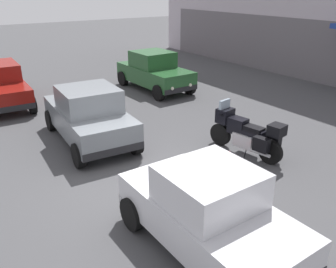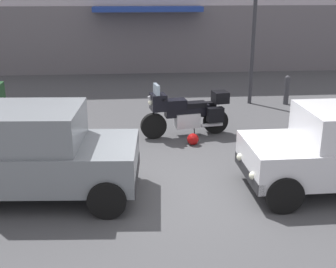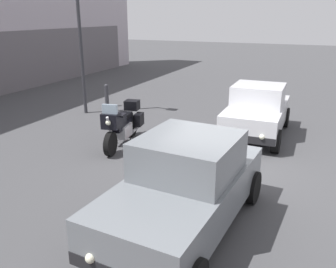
{
  "view_description": "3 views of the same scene",
  "coord_description": "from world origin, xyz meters",
  "px_view_note": "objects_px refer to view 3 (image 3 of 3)",
  "views": [
    {
      "loc": [
        6.46,
        -3.62,
        4.24
      ],
      "look_at": [
        -0.13,
        0.86,
        0.91
      ],
      "focal_mm": 38.07,
      "sensor_mm": 36.0,
      "label": 1
    },
    {
      "loc": [
        -0.97,
        -7.46,
        3.61
      ],
      "look_at": [
        -0.27,
        0.67,
        0.85
      ],
      "focal_mm": 47.12,
      "sensor_mm": 36.0,
      "label": 2
    },
    {
      "loc": [
        -7.73,
        -1.95,
        3.51
      ],
      "look_at": [
        -0.37,
        1.26,
        0.79
      ],
      "focal_mm": 37.73,
      "sensor_mm": 36.0,
      "label": 3
    }
  ],
  "objects_px": {
    "car_hatchback_near": "(186,186)",
    "car_compact_side": "(257,111)",
    "motorcycle": "(122,124)",
    "streetlamp_curbside": "(83,35)",
    "helmet": "(145,142)",
    "bollard_curbside": "(107,95)"
  },
  "relations": [
    {
      "from": "car_hatchback_near",
      "to": "bollard_curbside",
      "type": "distance_m",
      "value": 8.95
    },
    {
      "from": "car_hatchback_near",
      "to": "car_compact_side",
      "type": "height_order",
      "value": "car_hatchback_near"
    },
    {
      "from": "car_hatchback_near",
      "to": "streetlamp_curbside",
      "type": "bearing_deg",
      "value": -129.04
    },
    {
      "from": "car_hatchback_near",
      "to": "car_compact_side",
      "type": "xyz_separation_m",
      "value": [
        5.51,
        -0.2,
        -0.04
      ]
    },
    {
      "from": "motorcycle",
      "to": "streetlamp_curbside",
      "type": "relative_size",
      "value": 0.48
    },
    {
      "from": "car_compact_side",
      "to": "bollard_curbside",
      "type": "height_order",
      "value": "car_compact_side"
    },
    {
      "from": "car_compact_side",
      "to": "bollard_curbside",
      "type": "xyz_separation_m",
      "value": [
        1.19,
        6.12,
        -0.28
      ]
    },
    {
      "from": "car_hatchback_near",
      "to": "bollard_curbside",
      "type": "bearing_deg",
      "value": -134.62
    },
    {
      "from": "motorcycle",
      "to": "helmet",
      "type": "bearing_deg",
      "value": 85.5
    },
    {
      "from": "car_hatchback_near",
      "to": "car_compact_side",
      "type": "distance_m",
      "value": 5.52
    },
    {
      "from": "motorcycle",
      "to": "helmet",
      "type": "distance_m",
      "value": 0.84
    },
    {
      "from": "helmet",
      "to": "streetlamp_curbside",
      "type": "relative_size",
      "value": 0.06
    },
    {
      "from": "car_hatchback_near",
      "to": "streetlamp_curbside",
      "type": "height_order",
      "value": "streetlamp_curbside"
    },
    {
      "from": "streetlamp_curbside",
      "to": "car_hatchback_near",
      "type": "bearing_deg",
      "value": -132.97
    },
    {
      "from": "car_compact_side",
      "to": "streetlamp_curbside",
      "type": "relative_size",
      "value": 0.75
    },
    {
      "from": "helmet",
      "to": "car_compact_side",
      "type": "relative_size",
      "value": 0.08
    },
    {
      "from": "car_hatchback_near",
      "to": "car_compact_side",
      "type": "relative_size",
      "value": 1.13
    },
    {
      "from": "motorcycle",
      "to": "streetlamp_curbside",
      "type": "distance_m",
      "value": 4.37
    },
    {
      "from": "car_compact_side",
      "to": "streetlamp_curbside",
      "type": "bearing_deg",
      "value": -91.35
    },
    {
      "from": "motorcycle",
      "to": "bollard_curbside",
      "type": "bearing_deg",
      "value": -150.87
    },
    {
      "from": "streetlamp_curbside",
      "to": "motorcycle",
      "type": "bearing_deg",
      "value": -129.98
    },
    {
      "from": "motorcycle",
      "to": "car_compact_side",
      "type": "relative_size",
      "value": 0.64
    }
  ]
}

